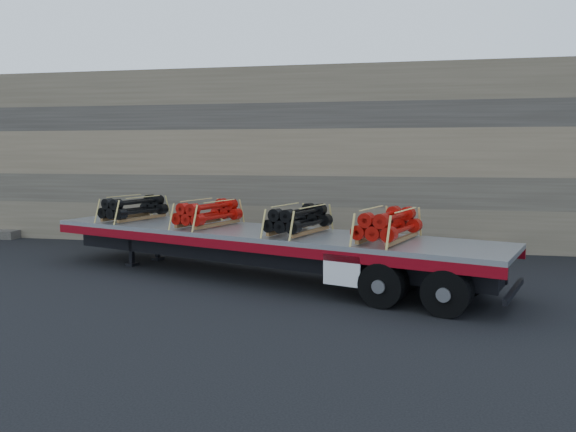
% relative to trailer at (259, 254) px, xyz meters
% --- Properties ---
extents(ground, '(120.00, 120.00, 0.00)m').
position_rel_trailer_xyz_m(ground, '(0.30, 0.51, -0.71)').
color(ground, black).
rests_on(ground, ground).
extents(rock_wall, '(44.00, 3.00, 7.00)m').
position_rel_trailer_xyz_m(rock_wall, '(0.30, 7.01, 2.79)').
color(rock_wall, '#7A6B54').
rests_on(rock_wall, ground).
extents(trailer, '(14.38, 7.19, 1.43)m').
position_rel_trailer_xyz_m(trailer, '(0.00, 0.00, 0.00)').
color(trailer, '#AAACB1').
rests_on(trailer, ground).
extents(bundle_front, '(1.73, 2.41, 0.77)m').
position_rel_trailer_xyz_m(bundle_front, '(-4.79, 1.63, 1.10)').
color(bundle_front, black).
rests_on(bundle_front, trailer).
extents(bundle_midfront, '(1.73, 2.41, 0.77)m').
position_rel_trailer_xyz_m(bundle_midfront, '(-1.79, 0.61, 1.10)').
color(bundle_midfront, '#A50E08').
rests_on(bundle_midfront, trailer).
extents(bundle_midrear, '(1.71, 2.38, 0.76)m').
position_rel_trailer_xyz_m(bundle_midrear, '(1.26, -0.43, 1.09)').
color(bundle_midrear, black).
rests_on(bundle_midrear, trailer).
extents(bundle_rear, '(1.79, 2.50, 0.80)m').
position_rel_trailer_xyz_m(bundle_rear, '(3.76, -1.28, 1.11)').
color(bundle_rear, '#A50E08').
rests_on(bundle_rear, trailer).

